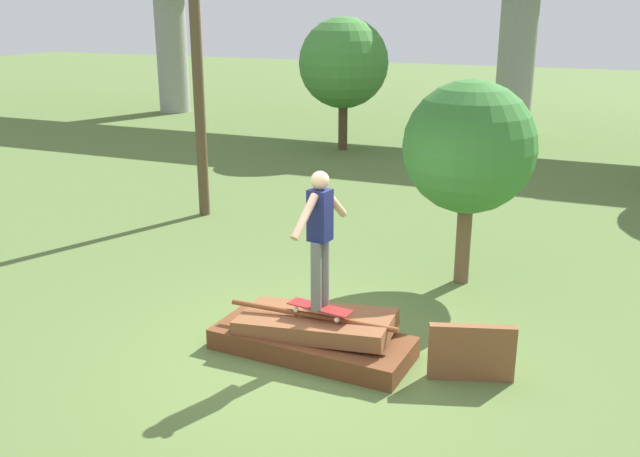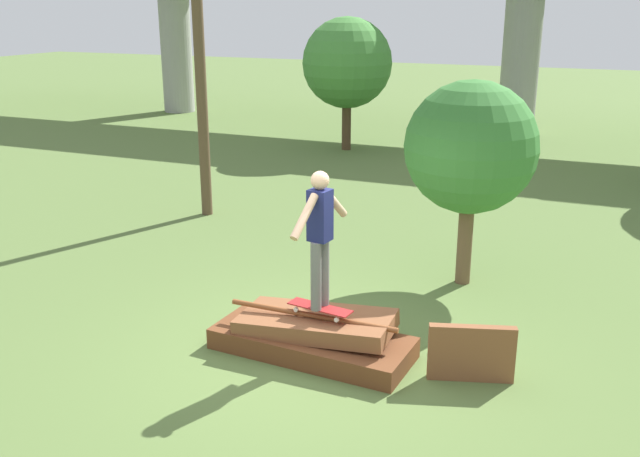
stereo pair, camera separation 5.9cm
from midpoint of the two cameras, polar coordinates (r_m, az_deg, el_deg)
ground_plane at (r=8.31m, az=-0.43°, el=-9.90°), size 80.00×80.00×0.00m
scrap_pile at (r=8.24m, az=-0.33°, el=-8.58°), size 2.33×1.05×0.50m
scrap_plank_loose at (r=7.80m, az=12.23°, el=-9.73°), size 0.90×0.37×0.62m
skateboard at (r=8.04m, az=0.21°, el=-6.37°), size 0.78×0.31×0.09m
skater at (r=7.71m, az=0.22°, el=-0.19°), size 0.25×1.10×1.56m
utility_pole at (r=13.19m, az=-9.54°, el=14.67°), size 1.30×0.20×6.18m
tree_behind_left at (r=19.30m, az=2.27°, el=13.08°), size 2.38×2.38×3.51m
tree_behind_right at (r=9.94m, az=12.15°, el=6.31°), size 1.82×1.82×2.88m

